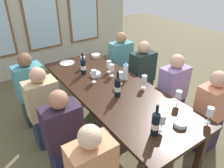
{
  "coord_description": "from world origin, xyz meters",
  "views": [
    {
      "loc": [
        -1.35,
        -1.94,
        2.15
      ],
      "look_at": [
        0.0,
        0.02,
        0.79
      ],
      "focal_mm": 34.65,
      "sensor_mm": 36.0,
      "label": 1
    }
  ],
  "objects": [
    {
      "name": "seated_person_1",
      "position": [
        0.81,
        -0.89,
        0.53
      ],
      "size": [
        0.38,
        0.24,
        1.11
      ],
      "color": "#2F213A",
      "rests_on": "ground"
    },
    {
      "name": "seated_person_7",
      "position": [
        0.81,
        0.34,
        0.53
      ],
      "size": [
        0.38,
        0.24,
        1.11
      ],
      "color": "#372430",
      "rests_on": "ground"
    },
    {
      "name": "wine_glass_8",
      "position": [
        0.4,
        -1.09,
        0.86
      ],
      "size": [
        0.07,
        0.07,
        0.17
      ],
      "color": "white",
      "rests_on": "dining_table"
    },
    {
      "name": "wine_glass_6",
      "position": [
        -0.11,
        0.28,
        0.86
      ],
      "size": [
        0.07,
        0.07,
        0.17
      ],
      "color": "white",
      "rests_on": "dining_table"
    },
    {
      "name": "water_bottle",
      "position": [
        0.27,
        0.09,
        0.85
      ],
      "size": [
        0.06,
        0.06,
        0.24
      ],
      "color": "white",
      "rests_on": "dining_table"
    },
    {
      "name": "wine_bottle_2",
      "position": [
        -0.06,
        -0.18,
        0.86
      ],
      "size": [
        0.08,
        0.08,
        0.32
      ],
      "color": "black",
      "rests_on": "dining_table"
    },
    {
      "name": "white_plate_0",
      "position": [
        -0.16,
        1.05,
        0.74
      ],
      "size": [
        0.23,
        0.23,
        0.01
      ],
      "primitive_type": "cylinder",
      "color": "white",
      "rests_on": "dining_table"
    },
    {
      "name": "wine_glass_4",
      "position": [
        0.39,
        -0.7,
        0.86
      ],
      "size": [
        0.07,
        0.07,
        0.17
      ],
      "color": "white",
      "rests_on": "dining_table"
    },
    {
      "name": "seated_person_6",
      "position": [
        -0.81,
        0.35,
        0.53
      ],
      "size": [
        0.38,
        0.24,
        1.11
      ],
      "color": "#212D42",
      "rests_on": "ground"
    },
    {
      "name": "wine_glass_7",
      "position": [
        0.18,
        0.29,
        0.86
      ],
      "size": [
        0.07,
        0.07,
        0.17
      ],
      "color": "white",
      "rests_on": "dining_table"
    },
    {
      "name": "wine_glass_1",
      "position": [
        -0.01,
        0.77,
        0.86
      ],
      "size": [
        0.07,
        0.07,
        0.17
      ],
      "color": "white",
      "rests_on": "dining_table"
    },
    {
      "name": "seated_person_5",
      "position": [
        0.81,
        -0.3,
        0.53
      ],
      "size": [
        0.38,
        0.24,
        1.11
      ],
      "color": "#2D2533",
      "rests_on": "ground"
    },
    {
      "name": "ground_plane",
      "position": [
        0.0,
        0.0,
        0.0
      ],
      "size": [
        12.0,
        12.0,
        0.0
      ],
      "primitive_type": "plane",
      "color": "brown"
    },
    {
      "name": "seated_person_2",
      "position": [
        -0.81,
        0.88,
        0.53
      ],
      "size": [
        0.38,
        0.24,
        1.11
      ],
      "color": "#2F392F",
      "rests_on": "ground"
    },
    {
      "name": "wine_glass_5",
      "position": [
        0.14,
        0.04,
        0.86
      ],
      "size": [
        0.07,
        0.07,
        0.17
      ],
      "color": "white",
      "rests_on": "dining_table"
    },
    {
      "name": "tasting_bowl_1",
      "position": [
        0.35,
        1.01,
        0.76
      ],
      "size": [
        0.15,
        0.15,
        0.05
      ],
      "primitive_type": "cylinder",
      "color": "white",
      "rests_on": "dining_table"
    },
    {
      "name": "wine_glass_2",
      "position": [
        0.22,
        0.41,
        0.86
      ],
      "size": [
        0.07,
        0.07,
        0.17
      ],
      "color": "white",
      "rests_on": "dining_table"
    },
    {
      "name": "tasting_bowl_2",
      "position": [
        0.13,
        -0.97,
        0.76
      ],
      "size": [
        0.13,
        0.13,
        0.05
      ],
      "primitive_type": "cylinder",
      "color": "white",
      "rests_on": "dining_table"
    },
    {
      "name": "wine_bottle_1",
      "position": [
        -0.16,
        -0.91,
        0.87
      ],
      "size": [
        0.08,
        0.08,
        0.33
      ],
      "color": "black",
      "rests_on": "dining_table"
    },
    {
      "name": "tasting_bowl_0",
      "position": [
        -0.01,
        0.41,
        0.77
      ],
      "size": [
        0.14,
        0.14,
        0.05
      ],
      "primitive_type": "cylinder",
      "color": "white",
      "rests_on": "dining_table"
    },
    {
      "name": "wine_bottle_0",
      "position": [
        -0.11,
        0.58,
        0.86
      ],
      "size": [
        0.08,
        0.08,
        0.31
      ],
      "color": "black",
      "rests_on": "dining_table"
    },
    {
      "name": "wine_glass_0",
      "position": [
        -0.07,
        -0.9,
        0.86
      ],
      "size": [
        0.07,
        0.07,
        0.17
      ],
      "color": "white",
      "rests_on": "dining_table"
    },
    {
      "name": "back_wall_with_windows",
      "position": [
        0.0,
        2.55,
        1.45
      ],
      "size": [
        4.14,
        0.1,
        2.9
      ],
      "color": "#B9B6A3",
      "rests_on": "ground"
    },
    {
      "name": "seated_person_3",
      "position": [
        0.81,
        0.92,
        0.53
      ],
      "size": [
        0.38,
        0.24,
        1.11
      ],
      "color": "#352E43",
      "rests_on": "ground"
    },
    {
      "name": "dining_table",
      "position": [
        0.0,
        0.0,
        0.67
      ],
      "size": [
        0.94,
        2.43,
        0.74
      ],
      "color": "black",
      "rests_on": "ground"
    },
    {
      "name": "seated_person_4",
      "position": [
        -0.81,
        -0.26,
        0.53
      ],
      "size": [
        0.38,
        0.24,
        1.11
      ],
      "color": "#222141",
      "rests_on": "ground"
    },
    {
      "name": "wine_glass_3",
      "position": [
        0.33,
        -0.21,
        0.86
      ],
      "size": [
        0.07,
        0.07,
        0.17
      ],
      "color": "white",
      "rests_on": "dining_table"
    }
  ]
}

